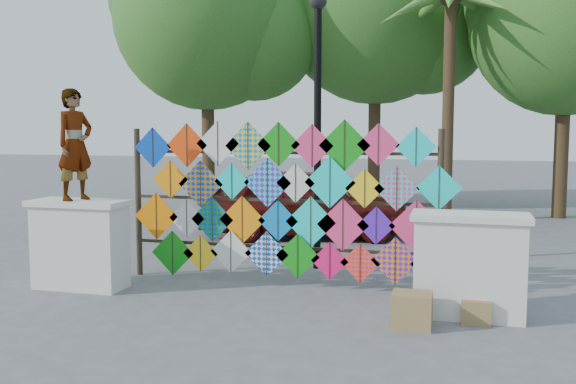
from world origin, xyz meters
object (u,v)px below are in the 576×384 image
object	(u,v)px
kite_rack	(284,203)
lamppost	(318,104)
vendor_woman	(75,145)
sedan	(305,202)

from	to	relation	value
kite_rack	lamppost	xyz separation A→B (m)	(0.21, 1.28, 1.47)
kite_rack	vendor_woman	size ratio (longest dim) A/B	3.15
sedan	lamppost	xyz separation A→B (m)	(0.93, -2.92, 1.94)
kite_rack	vendor_woman	world-z (taller)	vendor_woman
vendor_woman	sedan	size ratio (longest dim) A/B	0.36
vendor_woman	sedan	bearing A→B (deg)	-3.55
vendor_woman	sedan	world-z (taller)	vendor_woman
kite_rack	lamppost	world-z (taller)	lamppost
vendor_woman	lamppost	size ratio (longest dim) A/B	0.36
sedan	lamppost	world-z (taller)	lamppost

